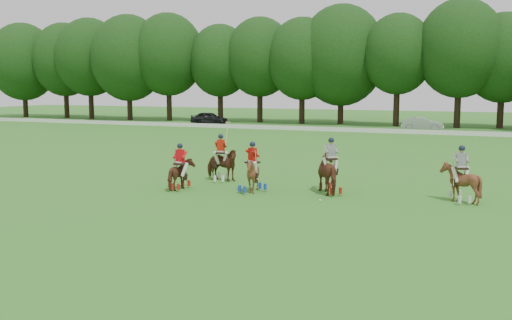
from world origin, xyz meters
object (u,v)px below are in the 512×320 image
at_px(polo_stripe_b, 460,182).
at_px(polo_ball, 320,200).
at_px(polo_red_b, 221,164).
at_px(polo_red_c, 252,174).
at_px(car_mid, 422,124).
at_px(car_left, 209,118).
at_px(polo_red_a, 180,173).
at_px(polo_stripe_a, 331,173).

relative_size(polo_stripe_b, polo_ball, 25.80).
distance_m(polo_red_b, polo_ball, 6.68).
bearing_deg(polo_red_c, car_mid, 85.71).
xyz_separation_m(polo_red_c, polo_stripe_b, (8.61, 1.31, 0.02)).
distance_m(car_left, polo_red_a, 43.57).
relative_size(polo_red_a, polo_red_c, 0.93).
height_order(car_left, polo_stripe_a, polo_stripe_a).
distance_m(polo_red_a, polo_ball, 6.68).
bearing_deg(car_mid, polo_stripe_a, 171.30).
height_order(car_mid, polo_stripe_a, polo_stripe_a).
xyz_separation_m(polo_red_a, polo_red_c, (3.31, 0.59, 0.06)).
xyz_separation_m(polo_stripe_a, polo_ball, (0.09, -1.90, -0.86)).
relative_size(polo_red_b, polo_stripe_a, 1.17).
bearing_deg(car_left, polo_red_c, -154.06).
distance_m(car_mid, polo_stripe_a, 37.59).
height_order(polo_red_a, polo_stripe_a, polo_stripe_a).
bearing_deg(car_left, polo_red_b, -155.72).
distance_m(polo_stripe_a, polo_stripe_b, 5.37).
bearing_deg(polo_red_b, polo_stripe_a, -9.96).
xyz_separation_m(car_mid, polo_red_a, (-6.22, -39.34, 0.04)).
xyz_separation_m(polo_red_a, polo_ball, (6.64, -0.15, -0.70)).
xyz_separation_m(polo_red_a, polo_stripe_b, (11.92, 1.90, 0.09)).
xyz_separation_m(car_left, polo_stripe_a, (25.28, -37.58, 0.14)).
xyz_separation_m(polo_red_b, polo_red_c, (2.63, -2.20, -0.03)).
distance_m(car_mid, polo_red_c, 38.86).
bearing_deg(polo_ball, car_mid, 90.60).
xyz_separation_m(car_left, polo_red_c, (22.04, -38.75, 0.04)).
bearing_deg(polo_stripe_b, polo_stripe_a, -178.49).
height_order(polo_red_c, polo_stripe_b, polo_stripe_b).
height_order(car_mid, polo_red_c, polo_red_c).
distance_m(car_left, polo_red_b, 41.39).
height_order(polo_stripe_b, polo_ball, polo_stripe_b).
bearing_deg(polo_stripe_b, polo_red_a, -170.95).
height_order(polo_stripe_a, polo_stripe_b, polo_stripe_a).
bearing_deg(polo_red_c, car_left, 119.63).
height_order(polo_red_a, polo_red_c, polo_red_c).
bearing_deg(polo_red_a, polo_ball, -1.26).
bearing_deg(polo_stripe_a, polo_red_a, -164.98).
bearing_deg(polo_red_a, polo_red_b, 76.13).
height_order(polo_red_b, polo_red_c, polo_red_b).
bearing_deg(polo_red_c, polo_stripe_b, 8.64).
bearing_deg(polo_red_a, car_mid, 81.01).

